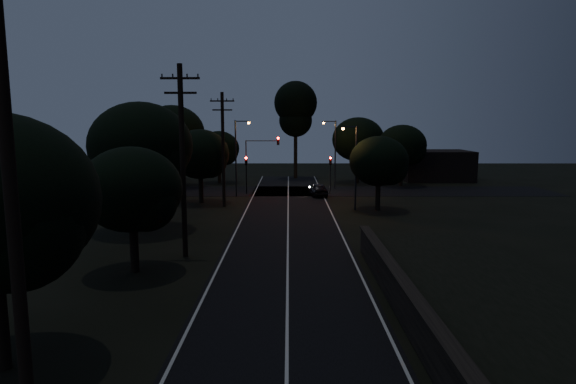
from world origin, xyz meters
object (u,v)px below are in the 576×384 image
object	(u,v)px
signal_left	(246,168)
streetlight_c	(354,162)
signal_right	(330,168)
streetlight_b	(334,150)
streetlight_a	(238,153)
tall_pine	(296,109)
utility_pole_far	(223,148)
signal_mast	(262,154)
utility_pole_mid	(182,158)
car	(318,189)
utility_pole_near	(11,192)

from	to	relation	value
signal_left	streetlight_c	distance (m)	14.52
signal_right	streetlight_b	size ratio (longest dim) A/B	0.51
streetlight_a	tall_pine	bearing A→B (deg)	69.64
utility_pole_far	streetlight_b	xyz separation A→B (m)	(11.31, 12.00, -0.85)
signal_mast	streetlight_c	xyz separation A→B (m)	(8.74, -9.99, 0.01)
utility_pole_mid	car	distance (m)	25.66
utility_pole_near	streetlight_a	world-z (taller)	utility_pole_near
streetlight_c	streetlight_a	bearing A→B (deg)	144.31
utility_pole_near	utility_pole_mid	world-z (taller)	utility_pole_near
utility_pole_near	signal_mast	bearing A→B (deg)	85.80
streetlight_a	streetlight_c	xyz separation A→B (m)	(11.14, -8.00, -0.29)
signal_right	streetlight_a	bearing A→B (deg)	-168.66
streetlight_c	utility_pole_mid	bearing A→B (deg)	-128.26
utility_pole_near	utility_pole_far	distance (m)	34.01
utility_pole_mid	streetlight_b	xyz separation A→B (m)	(11.31, 29.00, -1.10)
signal_left	car	xyz separation A→B (m)	(7.80, -1.57, -2.15)
signal_left	car	size ratio (longest dim) A/B	1.01
tall_pine	streetlight_b	world-z (taller)	tall_pine
streetlight_a	utility_pole_far	bearing A→B (deg)	-96.59
streetlight_a	streetlight_b	bearing A→B (deg)	29.48
utility_pole_mid	signal_right	world-z (taller)	utility_pole_mid
tall_pine	streetlight_a	size ratio (longest dim) A/B	1.68
tall_pine	signal_right	size ratio (longest dim) A/B	3.28
signal_mast	utility_pole_mid	bearing A→B (deg)	-97.04
signal_right	streetlight_c	world-z (taller)	streetlight_c
signal_mast	streetlight_b	size ratio (longest dim) A/B	0.78
streetlight_a	streetlight_b	xyz separation A→B (m)	(10.61, 6.00, 0.00)
utility_pole_far	signal_left	bearing A→B (deg)	80.06
tall_pine	streetlight_a	xyz separation A→B (m)	(-6.31, -17.00, -5.05)
utility_pole_near	tall_pine	bearing A→B (deg)	83.00
tall_pine	signal_right	world-z (taller)	tall_pine
utility_pole_near	car	bearing A→B (deg)	77.18
utility_pole_far	streetlight_b	world-z (taller)	utility_pole_far
utility_pole_far	signal_right	xyz separation A→B (m)	(10.60, 7.99, -2.65)
car	streetlight_b	bearing A→B (deg)	-117.35
signal_right	car	bearing A→B (deg)	-131.78
utility_pole_near	streetlight_c	xyz separation A→B (m)	(11.83, 32.00, -1.89)
utility_pole_mid	signal_right	distance (m)	27.30
utility_pole_mid	utility_pole_near	bearing A→B (deg)	-90.00
streetlight_b	streetlight_c	bearing A→B (deg)	-87.86
utility_pole_mid	streetlight_c	bearing A→B (deg)	51.74
utility_pole_near	streetlight_c	size ratio (longest dim) A/B	1.60
tall_pine	signal_left	bearing A→B (deg)	-110.46
utility_pole_far	car	bearing A→B (deg)	34.91
signal_right	streetlight_b	world-z (taller)	streetlight_b
signal_mast	streetlight_b	xyz separation A→B (m)	(8.22, 4.01, 0.30)
utility_pole_mid	utility_pole_far	distance (m)	17.00
utility_pole_mid	utility_pole_far	xyz separation A→B (m)	(0.00, 17.00, -0.25)
utility_pole_near	signal_left	world-z (taller)	utility_pole_near
utility_pole_near	tall_pine	distance (m)	57.53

